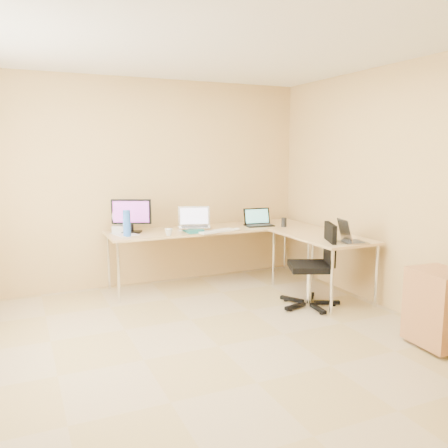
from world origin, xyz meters
name	(u,v)px	position (x,y,z in m)	size (l,w,h in m)	color
floor	(218,346)	(0.00, 0.00, 0.00)	(4.50, 4.50, 0.00)	tan
ceiling	(218,37)	(0.00, 0.00, 2.60)	(4.50, 4.50, 0.00)	white
wall_back	(148,183)	(0.00, 2.25, 1.30)	(4.50, 4.50, 0.00)	tan
wall_front	(441,252)	(0.00, -2.25, 1.30)	(4.50, 4.50, 0.00)	tan
wall_right	(406,191)	(2.10, 0.00, 1.30)	(4.50, 4.50, 0.00)	tan
desk_main	(213,256)	(0.72, 1.85, 0.36)	(2.65, 0.70, 0.73)	tan
desk_return	(321,265)	(1.70, 0.85, 0.36)	(0.70, 1.30, 0.73)	tan
monitor	(131,216)	(-0.29, 1.93, 0.93)	(0.48, 0.15, 0.41)	black
book_stack	(193,230)	(0.39, 1.66, 0.75)	(0.19, 0.26, 0.04)	#18605B
laptop_center	(195,218)	(0.43, 1.72, 0.90)	(0.39, 0.30, 0.25)	#A9A9A9
laptop_black	(259,217)	(1.35, 1.75, 0.84)	(0.36, 0.27, 0.23)	black
keyboard	(217,231)	(0.66, 1.55, 0.74)	(0.48, 0.13, 0.02)	white
mouse	(237,229)	(0.93, 1.55, 0.75)	(0.09, 0.06, 0.03)	white
mug	(169,232)	(0.05, 1.55, 0.77)	(0.09, 0.09, 0.08)	silver
cd_stack	(182,229)	(0.32, 1.86, 0.75)	(0.13, 0.13, 0.03)	white
water_bottle	(127,223)	(-0.40, 1.71, 0.88)	(0.09, 0.09, 0.30)	blue
papers	(125,234)	(-0.40, 1.85, 0.73)	(0.24, 0.34, 0.01)	silver
white_box	(122,229)	(-0.40, 2.01, 0.77)	(0.22, 0.16, 0.08)	silver
desk_fan	(121,220)	(-0.40, 2.05, 0.87)	(0.22, 0.22, 0.29)	silver
black_cup	(284,222)	(1.61, 1.55, 0.79)	(0.07, 0.07, 0.12)	black
laptop_return	(353,233)	(1.73, 0.33, 0.84)	(0.25, 0.32, 0.21)	silver
office_chair	(310,262)	(1.35, 0.58, 0.50)	(0.56, 0.56, 0.94)	black
cabinet	(439,307)	(1.75, -0.80, 0.36)	(0.38, 0.47, 0.66)	brown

